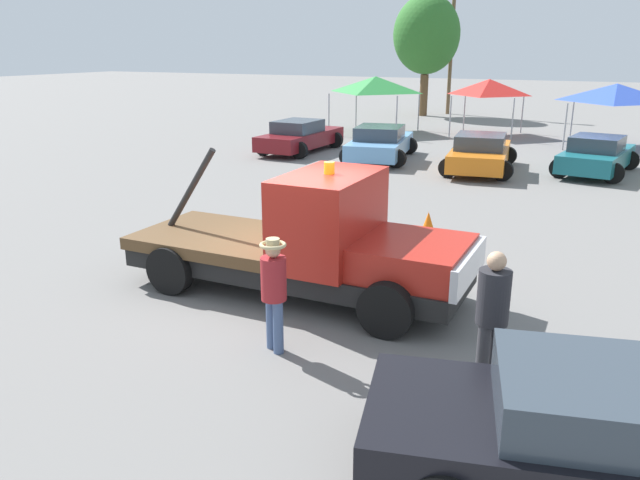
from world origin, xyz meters
name	(u,v)px	position (x,y,z in m)	size (l,w,h in m)	color
ground_plane	(295,291)	(0.00, 0.00, 0.00)	(160.00, 160.00, 0.00)	slate
tow_truck	(314,245)	(0.39, 0.00, 0.95)	(6.21, 2.34, 2.51)	black
foreground_car	(634,441)	(5.47, -3.41, 0.65)	(5.54, 3.02, 1.34)	black
person_near_truck	(492,311)	(3.81, -1.84, 1.07)	(0.41, 0.41, 1.86)	#38383D
person_at_hood	(274,286)	(0.80, -2.16, 1.01)	(0.38, 0.38, 1.72)	#475B84
parked_car_maroon	(300,136)	(-7.21, 14.11, 0.65)	(2.45, 4.83, 1.34)	maroon
parked_car_skyblue	(380,143)	(-3.47, 13.72, 0.65)	(3.04, 4.99, 1.34)	#669ED1
parked_car_orange	(480,153)	(0.56, 13.04, 0.65)	(2.82, 4.83, 1.34)	orange
parked_car_teal	(596,155)	(4.33, 14.30, 0.65)	(2.81, 4.54, 1.34)	#196670
canopy_tent_green	(376,84)	(-6.58, 21.29, 2.43)	(3.65, 3.65, 2.84)	#9E9EA3
canopy_tent_red	(489,87)	(-1.17, 22.83, 2.36)	(3.04, 3.04, 2.75)	#9E9EA3
canopy_tent_blue	(616,93)	(4.59, 21.22, 2.36)	(3.64, 3.64, 2.75)	#9E9EA3
tree_left	(427,35)	(-6.72, 30.42, 4.97)	(4.15, 4.15, 7.40)	brown
traffic_cone	(428,224)	(1.14, 4.59, 0.25)	(0.40, 0.40, 0.55)	black
utility_pole	(452,35)	(-5.58, 32.26, 4.97)	(2.20, 0.24, 9.41)	brown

